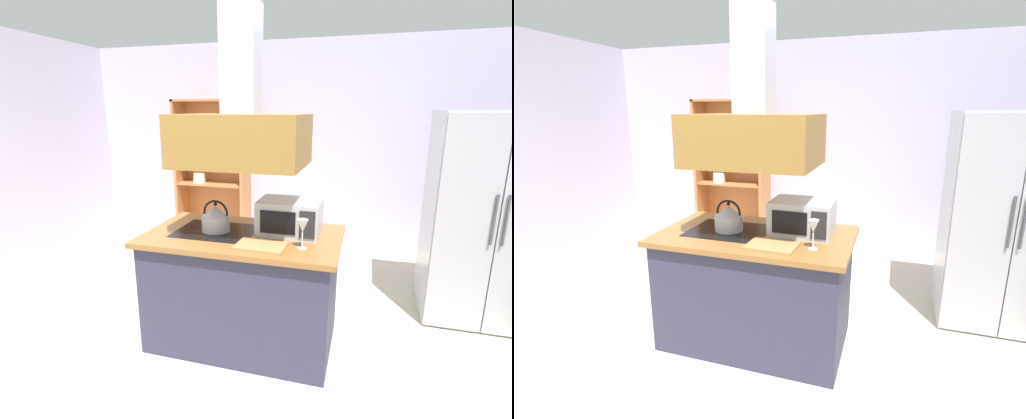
{
  "view_description": "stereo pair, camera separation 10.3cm",
  "coord_description": "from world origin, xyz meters",
  "views": [
    {
      "loc": [
        1.02,
        -2.24,
        1.81
      ],
      "look_at": [
        0.16,
        0.7,
        1.0
      ],
      "focal_mm": 26.54,
      "sensor_mm": 36.0,
      "label": 1
    },
    {
      "loc": [
        1.12,
        -2.21,
        1.81
      ],
      "look_at": [
        0.16,
        0.7,
        1.0
      ],
      "focal_mm": 26.54,
      "sensor_mm": 36.0,
      "label": 2
    }
  ],
  "objects": [
    {
      "name": "wine_glass_on_counter",
      "position": [
        0.64,
        0.15,
        1.05
      ],
      "size": [
        0.08,
        0.08,
        0.21
      ],
      "color": "silver",
      "rests_on": "kitchen_island"
    },
    {
      "name": "cutting_board",
      "position": [
        0.37,
        0.1,
        0.91
      ],
      "size": [
        0.35,
        0.25,
        0.02
      ],
      "primitive_type": "cube",
      "rotation": [
        0.0,
        0.0,
        -0.04
      ],
      "color": "tan",
      "rests_on": "kitchen_island"
    },
    {
      "name": "refrigerator",
      "position": [
        2.03,
        1.31,
        0.9
      ],
      "size": [
        0.9,
        0.78,
        1.81
      ],
      "color": "silver",
      "rests_on": "ground"
    },
    {
      "name": "kitchen_island",
      "position": [
        0.16,
        0.35,
        0.45
      ],
      "size": [
        1.47,
        0.89,
        0.9
      ],
      "color": "#323049",
      "rests_on": "ground"
    },
    {
      "name": "ground_plane",
      "position": [
        0.0,
        0.0,
        0.0
      ],
      "size": [
        7.8,
        7.8,
        0.0
      ],
      "primitive_type": "plane",
      "color": "beige"
    },
    {
      "name": "kettle",
      "position": [
        -0.06,
        0.35,
        1.0
      ],
      "size": [
        0.22,
        0.22,
        0.24
      ],
      "color": "#BDBABC",
      "rests_on": "kitchen_island"
    },
    {
      "name": "microwave",
      "position": [
        0.5,
        0.45,
        1.03
      ],
      "size": [
        0.46,
        0.35,
        0.26
      ],
      "color": "#B7BABF",
      "rests_on": "kitchen_island"
    },
    {
      "name": "dish_cabinet",
      "position": [
        -1.09,
        2.78,
        0.87
      ],
      "size": [
        1.03,
        0.4,
        1.95
      ],
      "color": "#C07642",
      "rests_on": "ground"
    },
    {
      "name": "range_hood",
      "position": [
        0.16,
        0.35,
        1.72
      ],
      "size": [
        0.9,
        0.7,
        1.28
      ],
      "color": "olive"
    },
    {
      "name": "wall_back",
      "position": [
        0.0,
        3.0,
        1.35
      ],
      "size": [
        6.0,
        0.12,
        2.7
      ],
      "primitive_type": "cube",
      "color": "silver",
      "rests_on": "ground"
    }
  ]
}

